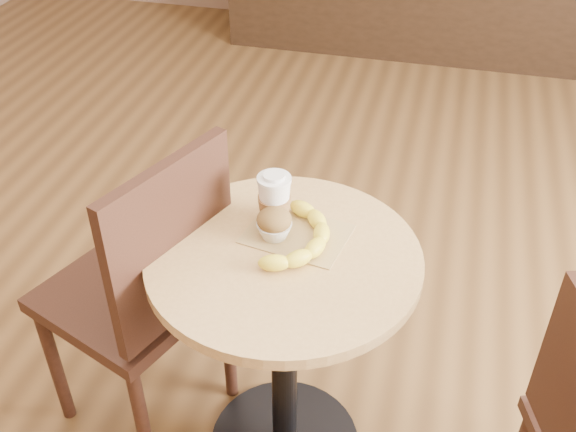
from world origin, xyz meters
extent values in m
cylinder|color=black|center=(0.01, 0.04, 0.38)|extent=(0.07, 0.07, 0.72)
cylinder|color=tan|center=(0.01, 0.04, 0.73)|extent=(0.65, 0.65, 0.03)
cube|color=#341B12|center=(-0.44, 0.08, 0.48)|extent=(0.55, 0.55, 0.04)
cylinder|color=#341B12|center=(-0.54, 0.31, 0.24)|extent=(0.04, 0.04, 0.48)
cylinder|color=#341B12|center=(-0.67, -0.02, 0.24)|extent=(0.04, 0.04, 0.48)
cylinder|color=#341B12|center=(-0.20, 0.18, 0.24)|extent=(0.04, 0.04, 0.48)
cylinder|color=#341B12|center=(-0.33, -0.15, 0.24)|extent=(0.04, 0.04, 0.48)
cube|color=#341B12|center=(-0.26, 0.01, 0.74)|extent=(0.17, 0.39, 0.45)
cube|color=#A4854F|center=(0.02, 0.11, 0.75)|extent=(0.27, 0.22, 0.00)
cylinder|color=white|center=(-0.04, 0.15, 0.87)|extent=(0.08, 0.08, 0.01)
cylinder|color=white|center=(-0.04, 0.15, 0.88)|extent=(0.05, 0.05, 0.01)
cylinder|color=#064328|center=(-0.03, 0.11, 0.80)|extent=(0.03, 0.01, 0.03)
ellipsoid|color=brown|center=(-0.03, 0.09, 0.80)|extent=(0.08, 0.08, 0.05)
ellipsoid|color=beige|center=(-0.03, 0.09, 0.82)|extent=(0.03, 0.03, 0.02)
camera|label=1|loc=(0.32, -1.13, 1.76)|focal=42.00mm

